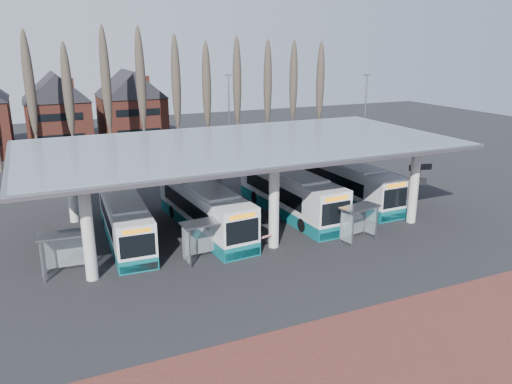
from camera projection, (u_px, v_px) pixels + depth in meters
name	position (u px, v px, depth m)	size (l,w,h in m)	color
ground	(291.00, 260.00, 32.19)	(140.00, 140.00, 0.00)	black
brick_strip	(421.00, 365.00, 21.71)	(70.00, 10.00, 0.03)	#5B2824
station_canopy	(242.00, 151.00, 37.55)	(32.00, 16.00, 6.34)	#BBBBB6
poplar_row	(159.00, 85.00, 58.48)	(45.10, 1.10, 14.50)	#473D33
townhouse_row	(16.00, 105.00, 62.69)	(36.80, 10.30, 12.25)	brown
lamp_post_b	(229.00, 119.00, 55.73)	(0.80, 0.16, 10.17)	slate
lamp_post_c	(365.00, 118.00, 56.02)	(0.80, 0.16, 10.17)	slate
bus_0	(125.00, 220.00, 35.15)	(2.96, 11.55, 3.18)	silver
bus_1	(204.00, 208.00, 37.16)	(3.61, 12.67, 3.47)	silver
bus_2	(289.00, 193.00, 40.71)	(3.27, 13.03, 3.59)	silver
bus_3	(347.00, 182.00, 44.16)	(3.06, 12.55, 3.47)	silver
shelter_0	(64.00, 244.00, 29.67)	(3.01, 1.66, 2.70)	gray
shelter_1	(204.00, 232.00, 31.67)	(2.97, 1.63, 2.67)	gray
shelter_2	(358.00, 216.00, 34.83)	(3.03, 1.94, 2.61)	gray
info_sign_0	(413.00, 185.00, 39.34)	(2.08, 0.90, 3.25)	black
info_sign_1	(420.00, 170.00, 44.07)	(2.14, 0.56, 3.22)	black
barrier	(264.00, 238.00, 33.57)	(2.25, 0.88, 1.14)	black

